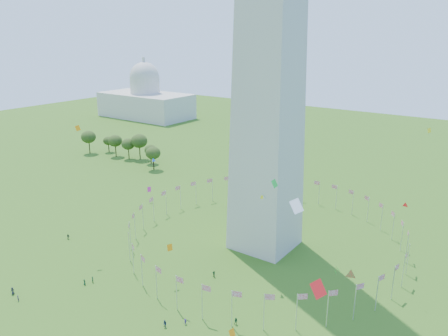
{
  "coord_description": "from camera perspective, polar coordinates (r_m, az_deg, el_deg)",
  "views": [
    {
      "loc": [
        59.24,
        -54.65,
        61.55
      ],
      "look_at": [
        -4.41,
        35.0,
        27.41
      ],
      "focal_mm": 35.0,
      "sensor_mm": 36.0,
      "label": 1
    }
  ],
  "objects": [
    {
      "name": "kites_aloft",
      "position": [
        98.43,
        3.06,
        -6.89
      ],
      "size": [
        98.07,
        70.47,
        37.86
      ],
      "color": "blue",
      "rests_on": "ground"
    },
    {
      "name": "tree_line_west",
      "position": [
        226.75,
        -12.81,
        2.53
      ],
      "size": [
        55.73,
        16.39,
        12.84
      ],
      "color": "#39551C",
      "rests_on": "ground"
    },
    {
      "name": "flag_ring",
      "position": [
        133.1,
        5.35,
        -8.21
      ],
      "size": [
        80.24,
        80.24,
        9.0
      ],
      "color": "silver",
      "rests_on": "ground"
    },
    {
      "name": "capitol_building",
      "position": [
        337.32,
        -10.28,
        10.41
      ],
      "size": [
        70.0,
        35.0,
        46.0
      ],
      "primitive_type": null,
      "color": "beige",
      "rests_on": "ground"
    },
    {
      "name": "ground",
      "position": [
        101.42,
        -10.1,
        -20.43
      ],
      "size": [
        600.0,
        600.0,
        0.0
      ],
      "primitive_type": "plane",
      "color": "#2C5714",
      "rests_on": "ground"
    }
  ]
}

